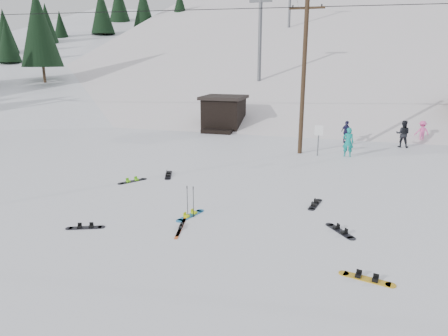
# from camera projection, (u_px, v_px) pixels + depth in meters

# --- Properties ---
(ground) EXTENTS (200.00, 200.00, 0.00)m
(ground) POSITION_uv_depth(u_px,v_px,m) (184.00, 247.00, 12.29)
(ground) COLOR white
(ground) RESTS_ON ground
(ski_slope) EXTENTS (60.00, 85.24, 65.97)m
(ski_slope) POSITION_uv_depth(u_px,v_px,m) (311.00, 169.00, 66.28)
(ski_slope) COLOR white
(ski_slope) RESTS_ON ground
(ridge_left) EXTENTS (47.54, 95.03, 58.38)m
(ridge_left) POSITION_uv_depth(u_px,v_px,m) (98.00, 158.00, 69.52)
(ridge_left) COLOR white
(ridge_left) RESTS_ON ground
(treeline_left) EXTENTS (20.00, 64.00, 10.00)m
(treeline_left) POSITION_uv_depth(u_px,v_px,m) (72.00, 99.00, 58.68)
(treeline_left) COLOR black
(treeline_left) RESTS_ON ground
(treeline_crest) EXTENTS (50.00, 6.00, 10.00)m
(treeline_crest) POSITION_uv_depth(u_px,v_px,m) (326.00, 85.00, 91.77)
(treeline_crest) COLOR black
(treeline_crest) RESTS_ON ski_slope
(utility_pole) EXTENTS (2.00, 0.26, 9.00)m
(utility_pole) POSITION_uv_depth(u_px,v_px,m) (304.00, 76.00, 23.44)
(utility_pole) COLOR #3A2819
(utility_pole) RESTS_ON ground
(trail_sign) EXTENTS (0.50, 0.09, 1.85)m
(trail_sign) POSITION_uv_depth(u_px,v_px,m) (319.00, 135.00, 23.64)
(trail_sign) COLOR #595B60
(trail_sign) RESTS_ON ground
(lift_hut) EXTENTS (3.40, 4.10, 2.75)m
(lift_hut) POSITION_uv_depth(u_px,v_px,m) (224.00, 113.00, 32.67)
(lift_hut) COLOR black
(lift_hut) RESTS_ON ground
(lift_tower_near) EXTENTS (2.20, 0.36, 8.00)m
(lift_tower_near) POSITION_uv_depth(u_px,v_px,m) (260.00, 36.00, 39.06)
(lift_tower_near) COLOR #595B60
(lift_tower_near) RESTS_ON ski_slope
(hero_snowboard) EXTENTS (0.65, 1.42, 0.10)m
(hero_snowboard) POSITION_uv_depth(u_px,v_px,m) (190.00, 215.00, 14.76)
(hero_snowboard) COLOR #1C79BA
(hero_snowboard) RESTS_ON ground
(hero_skis) EXTENTS (0.50, 1.83, 0.10)m
(hero_skis) POSITION_uv_depth(u_px,v_px,m) (181.00, 227.00, 13.73)
(hero_skis) COLOR #AF3F11
(hero_skis) RESTS_ON ground
(ski_poles) EXTENTS (0.32, 0.09, 1.17)m
(ski_poles) POSITION_uv_depth(u_px,v_px,m) (190.00, 201.00, 14.55)
(ski_poles) COLOR black
(ski_poles) RESTS_ON ground
(board_scatter_a) EXTENTS (1.25, 0.66, 0.09)m
(board_scatter_a) POSITION_uv_depth(u_px,v_px,m) (85.00, 227.00, 13.69)
(board_scatter_a) COLOR black
(board_scatter_a) RESTS_ON ground
(board_scatter_b) EXTENTS (0.76, 1.52, 0.11)m
(board_scatter_b) POSITION_uv_depth(u_px,v_px,m) (168.00, 175.00, 19.90)
(board_scatter_b) COLOR black
(board_scatter_b) RESTS_ON ground
(board_scatter_c) EXTENTS (0.96, 1.28, 0.10)m
(board_scatter_c) POSITION_uv_depth(u_px,v_px,m) (132.00, 181.00, 18.92)
(board_scatter_c) COLOR black
(board_scatter_c) RESTS_ON ground
(board_scatter_d) EXTENTS (1.00, 1.23, 0.10)m
(board_scatter_d) POSITION_uv_depth(u_px,v_px,m) (340.00, 231.00, 13.41)
(board_scatter_d) COLOR black
(board_scatter_d) RESTS_ON ground
(board_scatter_e) EXTENTS (1.43, 0.54, 0.10)m
(board_scatter_e) POSITION_uv_depth(u_px,v_px,m) (367.00, 279.00, 10.49)
(board_scatter_e) COLOR gold
(board_scatter_e) RESTS_ON ground
(board_scatter_f) EXTENTS (0.48, 1.43, 0.10)m
(board_scatter_f) POSITION_uv_depth(u_px,v_px,m) (315.00, 204.00, 15.88)
(board_scatter_f) COLOR black
(board_scatter_f) RESTS_ON ground
(skier_teal) EXTENTS (0.64, 0.43, 1.74)m
(skier_teal) POSITION_uv_depth(u_px,v_px,m) (348.00, 142.00, 23.59)
(skier_teal) COLOR #0D8880
(skier_teal) RESTS_ON ground
(skier_dark) EXTENTS (0.96, 0.80, 1.77)m
(skier_dark) POSITION_uv_depth(u_px,v_px,m) (403.00, 134.00, 26.12)
(skier_dark) COLOR black
(skier_dark) RESTS_ON ground
(skier_pink) EXTENTS (1.09, 0.81, 1.51)m
(skier_pink) POSITION_uv_depth(u_px,v_px,m) (422.00, 132.00, 27.67)
(skier_pink) COLOR #EF54A3
(skier_pink) RESTS_ON ground
(skier_navy) EXTENTS (0.90, 0.91, 1.54)m
(skier_navy) POSITION_uv_depth(u_px,v_px,m) (346.00, 132.00, 27.44)
(skier_navy) COLOR #1B193F
(skier_navy) RESTS_ON ground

